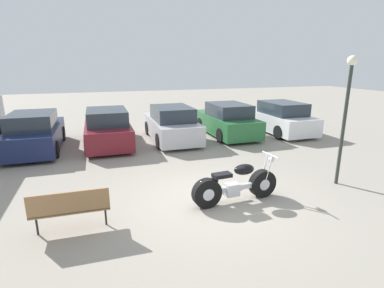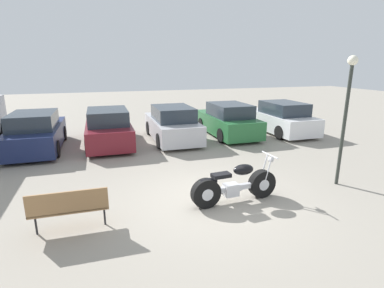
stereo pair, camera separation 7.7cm
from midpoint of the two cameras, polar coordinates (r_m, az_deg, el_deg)
ground_plane at (r=7.48m, az=4.08°, el=-10.42°), size 60.00×60.00×0.00m
motorcycle at (r=7.23m, az=8.32°, el=-7.78°), size 2.22×0.62×1.09m
parked_car_navy at (r=12.75m, az=-27.40°, el=1.89°), size 1.79×4.09×1.47m
parked_car_maroon at (r=12.59m, az=-15.47°, el=2.90°), size 1.79×4.09×1.47m
parked_car_silver at (r=12.90m, az=-3.63°, el=3.71°), size 1.79×4.09×1.47m
parked_car_green at (r=13.86m, az=6.96°, el=4.43°), size 1.79×4.09×1.47m
parked_car_white at (r=14.94m, az=16.67°, el=4.68°), size 1.79×4.09×1.47m
park_bench at (r=6.37m, az=-22.05°, el=-10.91°), size 1.49×0.42×0.89m
lamp_post at (r=8.74m, az=27.66°, el=6.99°), size 0.25×0.25×3.42m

